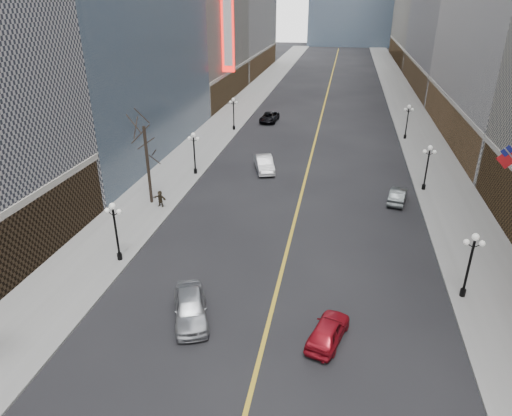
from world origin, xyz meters
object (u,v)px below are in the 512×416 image
at_px(streetlamp_east_2, 428,163).
at_px(streetlamp_west_2, 194,149).
at_px(streetlamp_west_3, 234,110).
at_px(car_nb_far, 269,117).
at_px(car_nb_near, 190,307).
at_px(streetlamp_east_3, 408,118).
at_px(car_sb_mid, 328,331).
at_px(streetlamp_east_1, 471,259).
at_px(car_sb_far, 398,195).
at_px(car_nb_mid, 264,164).
at_px(streetlamp_west_1, 115,226).

relative_size(streetlamp_east_2, streetlamp_west_2, 1.00).
bearing_deg(streetlamp_west_3, car_nb_far, 54.36).
bearing_deg(streetlamp_east_2, car_nb_near, -125.23).
xyz_separation_m(streetlamp_east_2, car_nb_near, (-16.45, -23.29, -2.07)).
bearing_deg(streetlamp_east_3, streetlamp_west_3, 180.00).
bearing_deg(car_sb_mid, streetlamp_east_3, -85.38).
xyz_separation_m(streetlamp_east_1, streetlamp_east_3, (0.00, 36.00, 0.00)).
relative_size(streetlamp_west_2, streetlamp_west_3, 1.00).
bearing_deg(car_sb_far, car_nb_mid, -11.77).
relative_size(streetlamp_east_1, streetlamp_west_2, 1.00).
relative_size(streetlamp_east_3, car_sb_mid, 1.12).
height_order(car_sb_mid, car_sb_far, car_sb_mid).
xyz_separation_m(streetlamp_west_1, car_nb_near, (7.15, -5.29, -2.07)).
bearing_deg(car_nb_near, streetlamp_west_3, 78.92).
bearing_deg(streetlamp_east_2, car_nb_mid, 171.11).
relative_size(streetlamp_east_1, car_sb_far, 1.11).
distance_m(streetlamp_west_1, car_nb_far, 42.08).
distance_m(car_nb_near, car_sb_mid, 8.15).
distance_m(streetlamp_east_3, car_nb_far, 20.40).
distance_m(streetlamp_west_1, car_sb_mid, 16.46).
height_order(streetlamp_west_2, car_nb_mid, streetlamp_west_2).
relative_size(streetlamp_east_1, car_nb_far, 0.88).
height_order(streetlamp_east_1, car_nb_far, streetlamp_east_1).
bearing_deg(car_nb_far, streetlamp_east_1, -61.97).
bearing_deg(streetlamp_east_1, streetlamp_west_1, 180.00).
relative_size(streetlamp_east_1, car_sb_mid, 1.12).
xyz_separation_m(streetlamp_east_3, car_nb_near, (-16.45, -41.29, -2.07)).
bearing_deg(car_sb_far, car_nb_far, -46.91).
relative_size(streetlamp_west_1, car_nb_near, 0.92).
height_order(streetlamp_east_1, streetlamp_east_3, same).
bearing_deg(streetlamp_east_3, car_nb_far, 163.35).
bearing_deg(car_sb_mid, streetlamp_west_2, -41.25).
xyz_separation_m(streetlamp_east_3, streetlamp_west_2, (-23.60, -18.00, 0.00)).
distance_m(streetlamp_west_1, streetlamp_west_2, 18.00).
bearing_deg(car_nb_near, streetlamp_west_2, 86.17).
xyz_separation_m(streetlamp_east_3, car_sb_far, (-2.80, -21.33, -2.23)).
distance_m(streetlamp_east_2, car_nb_far, 30.81).
height_order(streetlamp_east_1, car_nb_mid, streetlamp_east_1).
relative_size(streetlamp_west_3, car_nb_far, 0.88).
bearing_deg(streetlamp_west_2, streetlamp_east_1, -37.33).
bearing_deg(streetlamp_east_3, car_sb_mid, -101.27).
bearing_deg(streetlamp_west_2, car_sb_far, -9.10).
bearing_deg(car_nb_far, car_nb_near, -83.27).
height_order(streetlamp_east_2, car_nb_mid, streetlamp_east_2).
distance_m(streetlamp_west_3, car_sb_far, 29.88).
bearing_deg(streetlamp_west_1, car_nb_far, 84.31).
height_order(streetlamp_east_1, car_nb_near, streetlamp_east_1).
relative_size(streetlamp_east_2, streetlamp_east_3, 1.00).
height_order(car_nb_mid, car_sb_mid, car_nb_mid).
distance_m(streetlamp_east_2, streetlamp_west_2, 23.60).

